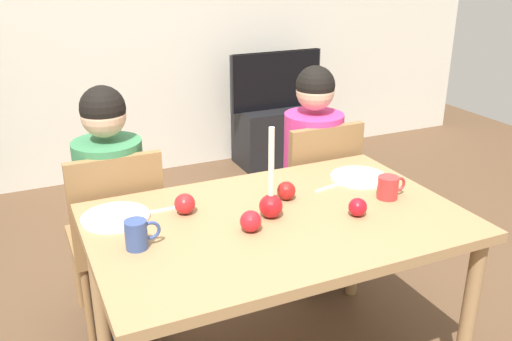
{
  "coord_description": "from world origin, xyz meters",
  "views": [
    {
      "loc": [
        -0.86,
        -1.69,
        1.69
      ],
      "look_at": [
        0.0,
        0.2,
        0.87
      ],
      "focal_mm": 39.13,
      "sensor_mm": 36.0,
      "label": 1
    }
  ],
  "objects_px": {
    "tv_stand": "(275,136)",
    "plate_right": "(359,177)",
    "chair_right": "(314,193)",
    "person_right_child": "(312,180)",
    "tv": "(276,80)",
    "apple_by_left_plate": "(251,221)",
    "candle_centerpiece": "(271,200)",
    "person_left_child": "(114,217)",
    "apple_near_candle": "(185,204)",
    "mug_right": "(389,187)",
    "dining_table": "(278,237)",
    "plate_left": "(116,217)",
    "apple_by_right_mug": "(286,191)",
    "chair_left": "(117,231)",
    "apple_far_edge": "(358,207)",
    "mug_left": "(138,234)"
  },
  "relations": [
    {
      "from": "plate_left",
      "to": "mug_left",
      "type": "relative_size",
      "value": 2.08
    },
    {
      "from": "chair_left",
      "to": "apple_by_left_plate",
      "type": "xyz_separation_m",
      "value": [
        0.37,
        -0.66,
        0.28
      ]
    },
    {
      "from": "chair_right",
      "to": "person_right_child",
      "type": "relative_size",
      "value": 0.77
    },
    {
      "from": "dining_table",
      "to": "person_left_child",
      "type": "relative_size",
      "value": 1.19
    },
    {
      "from": "dining_table",
      "to": "apple_by_left_plate",
      "type": "distance_m",
      "value": 0.19
    },
    {
      "from": "candle_centerpiece",
      "to": "person_left_child",
      "type": "bearing_deg",
      "value": 127.93
    },
    {
      "from": "candle_centerpiece",
      "to": "apple_by_left_plate",
      "type": "xyz_separation_m",
      "value": [
        -0.12,
        -0.07,
        -0.03
      ]
    },
    {
      "from": "tv_stand",
      "to": "chair_right",
      "type": "bearing_deg",
      "value": -109.98
    },
    {
      "from": "chair_left",
      "to": "apple_far_edge",
      "type": "height_order",
      "value": "chair_left"
    },
    {
      "from": "person_left_child",
      "to": "plate_left",
      "type": "xyz_separation_m",
      "value": [
        -0.05,
        -0.39,
        0.19
      ]
    },
    {
      "from": "person_left_child",
      "to": "apple_by_left_plate",
      "type": "height_order",
      "value": "person_left_child"
    },
    {
      "from": "tv",
      "to": "candle_centerpiece",
      "type": "height_order",
      "value": "candle_centerpiece"
    },
    {
      "from": "chair_right",
      "to": "candle_centerpiece",
      "type": "xyz_separation_m",
      "value": [
        -0.54,
        -0.59,
        0.31
      ]
    },
    {
      "from": "dining_table",
      "to": "chair_left",
      "type": "distance_m",
      "value": 0.81
    },
    {
      "from": "mug_right",
      "to": "apple_near_candle",
      "type": "bearing_deg",
      "value": 165.61
    },
    {
      "from": "mug_left",
      "to": "mug_right",
      "type": "height_order",
      "value": "mug_left"
    },
    {
      "from": "chair_right",
      "to": "tv_stand",
      "type": "distance_m",
      "value": 1.82
    },
    {
      "from": "apple_by_left_plate",
      "to": "apple_by_right_mug",
      "type": "xyz_separation_m",
      "value": [
        0.24,
        0.19,
        -0.0
      ]
    },
    {
      "from": "chair_left",
      "to": "dining_table",
      "type": "bearing_deg",
      "value": -50.18
    },
    {
      "from": "tv",
      "to": "apple_by_left_plate",
      "type": "xyz_separation_m",
      "value": [
        -1.27,
        -2.36,
        0.08
      ]
    },
    {
      "from": "candle_centerpiece",
      "to": "apple_near_candle",
      "type": "relative_size",
      "value": 4.39
    },
    {
      "from": "tv_stand",
      "to": "dining_table",
      "type": "bearing_deg",
      "value": -116.29
    },
    {
      "from": "candle_centerpiece",
      "to": "dining_table",
      "type": "bearing_deg",
      "value": -39.15
    },
    {
      "from": "tv_stand",
      "to": "plate_right",
      "type": "bearing_deg",
      "value": -106.82
    },
    {
      "from": "candle_centerpiece",
      "to": "apple_far_edge",
      "type": "relative_size",
      "value": 4.98
    },
    {
      "from": "dining_table",
      "to": "person_left_child",
      "type": "bearing_deg",
      "value": 128.36
    },
    {
      "from": "mug_right",
      "to": "apple_by_left_plate",
      "type": "height_order",
      "value": "mug_right"
    },
    {
      "from": "person_left_child",
      "to": "apple_near_candle",
      "type": "distance_m",
      "value": 0.55
    },
    {
      "from": "tv_stand",
      "to": "plate_left",
      "type": "bearing_deg",
      "value": -129.58
    },
    {
      "from": "plate_right",
      "to": "mug_right",
      "type": "height_order",
      "value": "mug_right"
    },
    {
      "from": "person_left_child",
      "to": "plate_left",
      "type": "distance_m",
      "value": 0.44
    },
    {
      "from": "tv",
      "to": "plate_right",
      "type": "height_order",
      "value": "tv"
    },
    {
      "from": "plate_right",
      "to": "plate_left",
      "type": "bearing_deg",
      "value": 177.41
    },
    {
      "from": "apple_by_left_plate",
      "to": "apple_by_right_mug",
      "type": "height_order",
      "value": "apple_by_left_plate"
    },
    {
      "from": "apple_far_edge",
      "to": "apple_near_candle",
      "type": "bearing_deg",
      "value": 153.78
    },
    {
      "from": "mug_left",
      "to": "apple_near_candle",
      "type": "xyz_separation_m",
      "value": [
        0.23,
        0.19,
        -0.01
      ]
    },
    {
      "from": "chair_right",
      "to": "apple_far_edge",
      "type": "height_order",
      "value": "chair_right"
    },
    {
      "from": "tv_stand",
      "to": "mug_right",
      "type": "bearing_deg",
      "value": -105.56
    },
    {
      "from": "plate_right",
      "to": "mug_right",
      "type": "distance_m",
      "value": 0.23
    },
    {
      "from": "apple_near_candle",
      "to": "apple_far_edge",
      "type": "height_order",
      "value": "apple_near_candle"
    },
    {
      "from": "apple_near_candle",
      "to": "mug_right",
      "type": "bearing_deg",
      "value": -14.39
    },
    {
      "from": "candle_centerpiece",
      "to": "plate_right",
      "type": "height_order",
      "value": "candle_centerpiece"
    },
    {
      "from": "apple_by_right_mug",
      "to": "apple_near_candle",
      "type": "bearing_deg",
      "value": 173.85
    },
    {
      "from": "chair_right",
      "to": "tv",
      "type": "xyz_separation_m",
      "value": [
        0.62,
        1.69,
        0.2
      ]
    },
    {
      "from": "tv",
      "to": "tv_stand",
      "type": "bearing_deg",
      "value": -90.0
    },
    {
      "from": "chair_right",
      "to": "apple_by_right_mug",
      "type": "distance_m",
      "value": 0.69
    },
    {
      "from": "plate_right",
      "to": "apple_by_left_plate",
      "type": "relative_size",
      "value": 3.2
    },
    {
      "from": "chair_left",
      "to": "apple_near_candle",
      "type": "xyz_separation_m",
      "value": [
        0.2,
        -0.43,
        0.28
      ]
    },
    {
      "from": "tv",
      "to": "person_left_child",
      "type": "bearing_deg",
      "value": -134.69
    },
    {
      "from": "apple_near_candle",
      "to": "apple_by_right_mug",
      "type": "xyz_separation_m",
      "value": [
        0.41,
        -0.04,
        -0.0
      ]
    }
  ]
}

